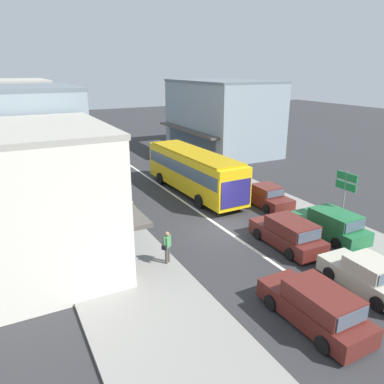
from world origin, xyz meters
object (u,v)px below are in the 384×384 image
(city_bus, at_px, (194,169))
(pedestrian_browsing_midblock, at_px, (132,212))
(parked_sedan_kerb_rear, at_px, (194,164))
(parked_wagon_kerb_third, at_px, (224,177))
(wagon_adjacent_lane_lead, at_px, (316,307))
(sedan_behind_bus_mid, at_px, (368,276))
(parked_sedan_kerb_second, at_px, (266,196))
(pedestrian_with_handbag_near, at_px, (167,245))
(wagon_behind_bus_near, at_px, (288,234))
(directional_road_sign, at_px, (346,187))
(traffic_light_downstreet, at_px, (78,136))
(parked_wagon_kerb_front, at_px, (331,224))

(city_bus, bearing_deg, pedestrian_browsing_midblock, -146.57)
(city_bus, distance_m, parked_sedan_kerb_rear, 6.72)
(parked_wagon_kerb_third, relative_size, pedestrian_browsing_midblock, 2.78)
(wagon_adjacent_lane_lead, bearing_deg, sedan_behind_bus_mid, 9.87)
(parked_sedan_kerb_second, distance_m, parked_sedan_kerb_rear, 10.55)
(wagon_adjacent_lane_lead, relative_size, pedestrian_with_handbag_near, 2.77)
(pedestrian_browsing_midblock, bearing_deg, city_bus, 33.43)
(parked_sedan_kerb_second, bearing_deg, city_bus, 124.06)
(city_bus, xyz_separation_m, wagon_behind_bus_near, (0.25, -10.27, -1.14))
(directional_road_sign, distance_m, pedestrian_with_handbag_near, 10.89)
(wagon_adjacent_lane_lead, distance_m, parked_wagon_kerb_third, 17.29)
(traffic_light_downstreet, height_order, pedestrian_with_handbag_near, traffic_light_downstreet)
(sedan_behind_bus_mid, xyz_separation_m, pedestrian_browsing_midblock, (-6.84, 10.85, 0.40))
(city_bus, xyz_separation_m, directional_road_sign, (4.45, -10.09, 0.82))
(city_bus, height_order, pedestrian_browsing_midblock, city_bus)
(parked_sedan_kerb_second, relative_size, traffic_light_downstreet, 1.00)
(parked_wagon_kerb_front, xyz_separation_m, parked_sedan_kerb_rear, (-0.16, 16.30, -0.08))
(parked_sedan_kerb_second, bearing_deg, wagon_adjacent_lane_lead, -120.03)
(parked_sedan_kerb_rear, height_order, directional_road_sign, directional_road_sign)
(directional_road_sign, relative_size, pedestrian_with_handbag_near, 2.21)
(wagon_adjacent_lane_lead, height_order, pedestrian_with_handbag_near, pedestrian_with_handbag_near)
(traffic_light_downstreet, bearing_deg, directional_road_sign, -65.95)
(city_bus, bearing_deg, parked_wagon_kerb_front, -72.83)
(directional_road_sign, bearing_deg, wagon_behind_bus_near, -177.56)
(pedestrian_browsing_midblock, bearing_deg, wagon_behind_bus_near, -42.52)
(sedan_behind_bus_mid, bearing_deg, wagon_adjacent_lane_lead, -170.13)
(parked_sedan_kerb_second, height_order, parked_wagon_kerb_third, parked_wagon_kerb_third)
(wagon_behind_bus_near, distance_m, directional_road_sign, 4.64)
(parked_sedan_kerb_rear, height_order, traffic_light_downstreet, traffic_light_downstreet)
(sedan_behind_bus_mid, bearing_deg, traffic_light_downstreet, 102.68)
(sedan_behind_bus_mid, xyz_separation_m, pedestrian_with_handbag_near, (-6.75, 5.92, 0.40))
(city_bus, height_order, traffic_light_downstreet, traffic_light_downstreet)
(parked_sedan_kerb_rear, bearing_deg, pedestrian_with_handbag_near, -121.94)
(sedan_behind_bus_mid, relative_size, traffic_light_downstreet, 1.01)
(directional_road_sign, xyz_separation_m, pedestrian_browsing_midblock, (-10.81, 5.89, -1.64))
(directional_road_sign, bearing_deg, pedestrian_browsing_midblock, 151.43)
(wagon_adjacent_lane_lead, xyz_separation_m, parked_wagon_kerb_third, (6.18, 16.15, 0.00))
(traffic_light_downstreet, relative_size, directional_road_sign, 1.17)
(parked_wagon_kerb_third, bearing_deg, sedan_behind_bus_mid, -99.22)
(sedan_behind_bus_mid, distance_m, parked_sedan_kerb_rear, 21.07)
(traffic_light_downstreet, height_order, pedestrian_browsing_midblock, traffic_light_downstreet)
(parked_wagon_kerb_third, height_order, parked_sedan_kerb_rear, parked_wagon_kerb_third)
(parked_wagon_kerb_front, bearing_deg, parked_sedan_kerb_second, 90.53)
(wagon_behind_bus_near, xyz_separation_m, pedestrian_browsing_midblock, (-6.61, 6.07, 0.32))
(traffic_light_downstreet, distance_m, pedestrian_with_handbag_near, 22.12)
(wagon_behind_bus_near, height_order, wagon_adjacent_lane_lead, same)
(parked_sedan_kerb_rear, relative_size, directional_road_sign, 1.17)
(parked_wagon_kerb_front, xyz_separation_m, traffic_light_downstreet, (-9.04, 23.35, 2.11))
(traffic_light_downstreet, distance_m, pedestrian_browsing_midblock, 17.21)
(sedan_behind_bus_mid, distance_m, pedestrian_with_handbag_near, 8.99)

